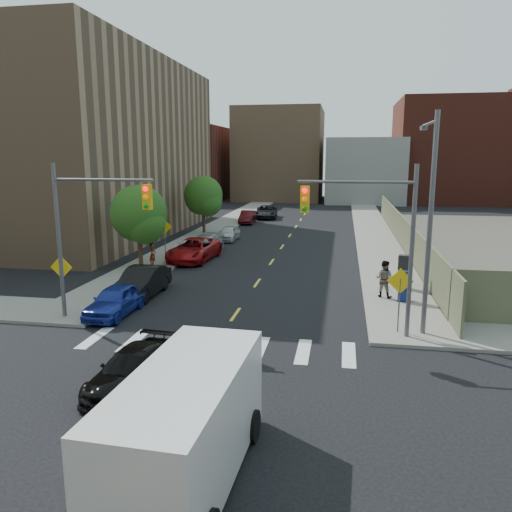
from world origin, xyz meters
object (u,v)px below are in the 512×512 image
at_px(parked_car_red, 194,250).
at_px(mailbox, 405,287).
at_px(parked_car_grey, 266,212).
at_px(parked_car_black, 142,282).
at_px(pedestrian_west, 153,254).
at_px(parked_car_maroon, 248,217).
at_px(pedestrian_east, 384,279).
at_px(parked_car_blue, 115,300).
at_px(black_sedan, 133,369).
at_px(payphone, 403,272).
at_px(parked_car_silver, 203,246).
at_px(cargo_van, 189,420).
at_px(parked_car_white, 229,233).

height_order(parked_car_red, mailbox, mailbox).
bearing_deg(parked_car_grey, mailbox, -75.34).
bearing_deg(parked_car_black, pedestrian_west, 106.67).
bearing_deg(parked_car_maroon, parked_car_grey, 72.92).
bearing_deg(parked_car_grey, pedestrian_east, -76.52).
distance_m(parked_car_black, pedestrian_west, 6.49).
xyz_separation_m(parked_car_blue, pedestrian_east, (12.50, 4.72, 0.42)).
distance_m(parked_car_black, black_sedan, 10.78).
bearing_deg(pedestrian_east, mailbox, 169.35).
bearing_deg(parked_car_maroon, payphone, -64.84).
distance_m(parked_car_silver, pedestrian_east, 15.71).
bearing_deg(parked_car_blue, parked_car_red, 91.32).
bearing_deg(black_sedan, pedestrian_west, 115.00).
height_order(parked_car_grey, black_sedan, parked_car_grey).
relative_size(parked_car_maroon, mailbox, 2.72).
distance_m(parked_car_maroon, pedestrian_west, 23.45).
xyz_separation_m(parked_car_silver, mailbox, (13.33, -10.31, 0.18)).
bearing_deg(black_sedan, payphone, 59.93).
xyz_separation_m(parked_car_blue, parked_car_red, (0.00, 12.52, 0.09)).
relative_size(parked_car_silver, cargo_van, 0.84).
bearing_deg(black_sedan, cargo_van, -46.11).
height_order(parked_car_blue, black_sedan, parked_car_blue).
distance_m(parked_car_white, parked_car_maroon, 11.45).
distance_m(payphone, pedestrian_west, 15.73).
height_order(parked_car_black, parked_car_grey, parked_car_black).
bearing_deg(parked_car_maroon, mailbox, -67.30).
bearing_deg(parked_car_grey, parked_car_blue, -97.21).
bearing_deg(parked_car_red, black_sedan, -74.75).
distance_m(parked_car_blue, cargo_van, 12.98).
height_order(parked_car_blue, parked_car_red, parked_car_red).
bearing_deg(black_sedan, parked_car_black, 116.75).
bearing_deg(pedestrian_west, mailbox, -117.47).
height_order(parked_car_blue, parked_car_grey, parked_car_grey).
distance_m(black_sedan, cargo_van, 5.14).
bearing_deg(parked_car_red, parked_car_blue, -86.00).
bearing_deg(parked_car_black, parked_car_white, 88.77).
bearing_deg(mailbox, pedestrian_west, 169.63).
bearing_deg(cargo_van, parked_car_white, 103.92).
xyz_separation_m(parked_car_black, black_sedan, (3.87, -10.06, -0.16)).
xyz_separation_m(parked_car_maroon, black_sedan, (3.87, -39.66, -0.08)).
xyz_separation_m(parked_car_blue, parked_car_silver, (0.15, 14.43, 0.03)).
distance_m(parked_car_black, parked_car_maroon, 29.60).
xyz_separation_m(parked_car_red, parked_car_white, (0.49, 8.79, -0.14)).
bearing_deg(mailbox, parked_car_maroon, 123.82).
distance_m(pedestrian_west, pedestrian_east, 15.06).
height_order(parked_car_black, mailbox, mailbox).
xyz_separation_m(parked_car_blue, black_sedan, (3.87, -6.91, -0.08)).
bearing_deg(cargo_van, parked_car_grey, 99.17).
distance_m(mailbox, pedestrian_west, 16.19).
bearing_deg(parked_car_red, parked_car_maroon, 94.00).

